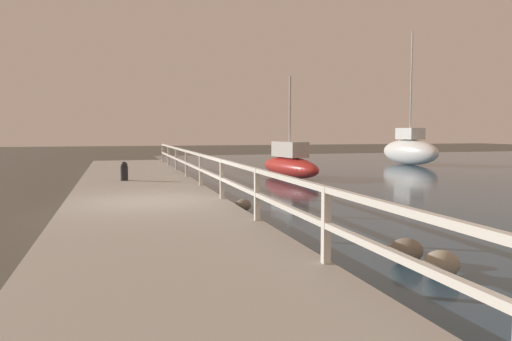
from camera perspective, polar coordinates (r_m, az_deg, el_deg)
name	(u,v)px	position (r m, az deg, el deg)	size (l,w,h in m)	color
ground_plane	(148,216)	(12.53, -12.27, -5.06)	(120.00, 120.00, 0.00)	#4C473D
dock_walkway	(148,208)	(12.50, -12.28, -4.26)	(3.92, 36.00, 0.35)	#9E998E
railing	(222,172)	(12.65, -3.91, -0.12)	(0.10, 32.50, 1.00)	silver
boulder_far_strip	(406,251)	(8.21, 16.79, -8.78)	(0.53, 0.48, 0.40)	slate
boulder_downstream	(441,264)	(7.60, 20.43, -9.98)	(0.52, 0.47, 0.39)	gray
boulder_mid_strip	(243,205)	(12.91, -1.47, -3.97)	(0.42, 0.38, 0.31)	slate
mooring_bollard	(124,171)	(17.90, -14.82, -0.06)	(0.25, 0.25, 0.66)	black
sailboat_red	(290,164)	(22.13, 3.87, 0.77)	(1.78, 4.86, 4.47)	red
sailboat_white	(410,150)	(32.14, 17.16, 2.24)	(1.95, 4.99, 8.09)	white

